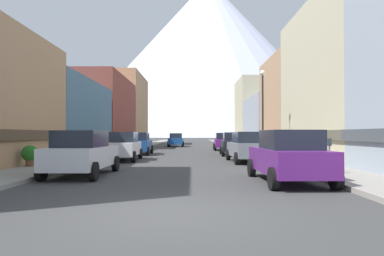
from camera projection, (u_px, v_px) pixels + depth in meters
name	position (u px, v px, depth m)	size (l,w,h in m)	color
ground_plane	(167.00, 214.00, 7.07)	(400.00, 400.00, 0.00)	#3B3B3B
sidewalk_left	(138.00, 147.00, 42.08)	(2.50, 100.00, 0.15)	gray
sidewalk_right	(239.00, 147.00, 42.05)	(2.50, 100.00, 0.15)	gray
storefront_left_2	(47.00, 119.00, 28.07)	(8.13, 12.35, 6.04)	slate
storefront_left_3	(92.00, 114.00, 41.58)	(8.65, 13.90, 8.54)	brown
storefront_left_4	(124.00, 111.00, 55.64)	(6.46, 13.52, 11.20)	tan
storefront_right_1	(378.00, 85.00, 21.21)	(9.38, 11.15, 9.73)	beige
storefront_right_2	(309.00, 107.00, 31.03)	(7.44, 8.45, 8.54)	tan
storefront_right_3	(277.00, 123.00, 41.29)	(6.80, 11.49, 6.11)	#99A5B2
storefront_right_4	(265.00, 113.00, 51.57)	(8.04, 8.86, 9.87)	beige
car_left_0	(83.00, 153.00, 13.54)	(2.09, 4.41, 1.78)	silver
car_left_1	(123.00, 146.00, 21.38)	(2.18, 4.46, 1.78)	silver
car_left_2	(139.00, 143.00, 27.59)	(2.16, 4.44, 1.78)	#19478C
car_right_0	(289.00, 156.00, 11.61)	(2.14, 4.44, 1.78)	#591E72
car_right_1	(249.00, 147.00, 20.00)	(2.21, 4.47, 1.78)	slate
car_right_2	(235.00, 144.00, 26.66)	(2.22, 4.47, 1.78)	black
car_right_3	(224.00, 141.00, 35.24)	(2.18, 4.45, 1.78)	#591E72
car_driving_0	(177.00, 140.00, 45.49)	(2.06, 4.40, 1.78)	#19478C
parking_meter_near	(330.00, 151.00, 12.97)	(0.14, 0.10, 1.33)	#595960
potted_plant_0	(295.00, 150.00, 21.55)	(0.49, 0.49, 0.87)	#4C4C51
potted_plant_1	(31.00, 154.00, 15.91)	(0.75, 0.75, 0.98)	brown
pedestrian_0	(302.00, 148.00, 17.88)	(0.36, 0.36, 1.70)	brown
pedestrian_1	(300.00, 148.00, 18.28)	(0.36, 0.36, 1.61)	navy
pedestrian_2	(275.00, 146.00, 23.73)	(0.36, 0.36, 1.54)	brown
streetlamp_right	(263.00, 100.00, 23.30)	(0.36, 0.36, 5.86)	black
mountain_backdrop	(209.00, 58.00, 268.12)	(213.20, 213.20, 123.33)	silver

